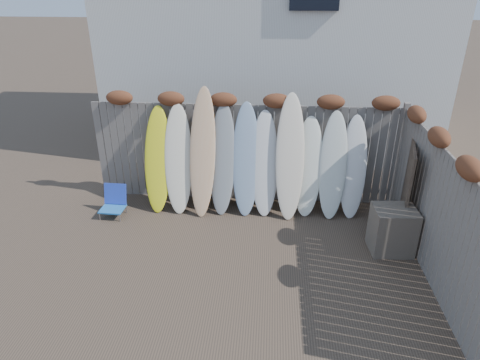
# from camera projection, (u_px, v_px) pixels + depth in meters

# --- Properties ---
(ground) EXTENTS (80.00, 80.00, 0.00)m
(ground) POSITION_uv_depth(u_px,v_px,m) (234.00, 269.00, 6.82)
(ground) COLOR #493A2D
(back_fence) EXTENTS (6.05, 0.28, 2.24)m
(back_fence) POSITION_uv_depth(u_px,v_px,m) (248.00, 145.00, 8.43)
(back_fence) COLOR slate
(back_fence) RESTS_ON ground
(right_fence) EXTENTS (0.28, 4.40, 2.24)m
(right_fence) POSITION_uv_depth(u_px,v_px,m) (436.00, 206.00, 6.34)
(right_fence) COLOR slate
(right_fence) RESTS_ON ground
(house) EXTENTS (8.50, 5.50, 6.33)m
(house) POSITION_uv_depth(u_px,v_px,m) (274.00, 17.00, 11.19)
(house) COLOR silver
(house) RESTS_ON ground
(beach_chair) EXTENTS (0.46, 0.49, 0.58)m
(beach_chair) POSITION_uv_depth(u_px,v_px,m) (114.00, 201.00, 8.26)
(beach_chair) COLOR #256FBC
(beach_chair) RESTS_ON ground
(wooden_crate) EXTENTS (0.71, 0.60, 0.79)m
(wooden_crate) POSITION_uv_depth(u_px,v_px,m) (392.00, 230.00, 7.12)
(wooden_crate) COLOR #68564E
(wooden_crate) RESTS_ON ground
(lattice_panel) EXTENTS (0.31, 1.08, 1.65)m
(lattice_panel) POSITION_uv_depth(u_px,v_px,m) (406.00, 191.00, 7.45)
(lattice_panel) COLOR brown
(lattice_panel) RESTS_ON ground
(surfboard_0) EXTENTS (0.54, 0.72, 2.00)m
(surfboard_0) POSITION_uv_depth(u_px,v_px,m) (158.00, 160.00, 8.24)
(surfboard_0) COLOR #F9F41C
(surfboard_0) RESTS_ON ground
(surfboard_1) EXTENTS (0.59, 0.76, 2.05)m
(surfboard_1) POSITION_uv_depth(u_px,v_px,m) (178.00, 160.00, 8.20)
(surfboard_1) COLOR #F0E6CC
(surfboard_1) RESTS_ON ground
(surfboard_2) EXTENTS (0.53, 0.86, 2.38)m
(surfboard_2) POSITION_uv_depth(u_px,v_px,m) (203.00, 153.00, 8.06)
(surfboard_2) COLOR #DAB57C
(surfboard_2) RESTS_ON ground
(surfboard_3) EXTENTS (0.52, 0.75, 2.08)m
(surfboard_3) POSITION_uv_depth(u_px,v_px,m) (222.00, 160.00, 8.15)
(surfboard_3) COLOR gray
(surfboard_3) RESTS_ON ground
(surfboard_4) EXTENTS (0.53, 0.76, 2.10)m
(surfboard_4) POSITION_uv_depth(u_px,v_px,m) (246.00, 160.00, 8.12)
(surfboard_4) COLOR #839BB8
(surfboard_4) RESTS_ON ground
(surfboard_5) EXTENTS (0.56, 0.73, 1.96)m
(surfboard_5) POSITION_uv_depth(u_px,v_px,m) (265.00, 164.00, 8.12)
(surfboard_5) COLOR silver
(surfboard_5) RESTS_ON ground
(surfboard_6) EXTENTS (0.55, 0.82, 2.30)m
(surfboard_6) POSITION_uv_depth(u_px,v_px,m) (290.00, 157.00, 7.97)
(surfboard_6) COLOR #F5E4CB
(surfboard_6) RESTS_ON ground
(surfboard_7) EXTENTS (0.59, 0.70, 1.86)m
(surfboard_7) POSITION_uv_depth(u_px,v_px,m) (308.00, 167.00, 8.12)
(surfboard_7) COLOR white
(surfboard_7) RESTS_ON ground
(surfboard_8) EXTENTS (0.56, 0.74, 1.98)m
(surfboard_8) POSITION_uv_depth(u_px,v_px,m) (333.00, 166.00, 8.03)
(surfboard_8) COLOR silver
(surfboard_8) RESTS_ON ground
(surfboard_9) EXTENTS (0.52, 0.70, 1.90)m
(surfboard_9) POSITION_uv_depth(u_px,v_px,m) (353.00, 167.00, 8.05)
(surfboard_9) COLOR silver
(surfboard_9) RESTS_ON ground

